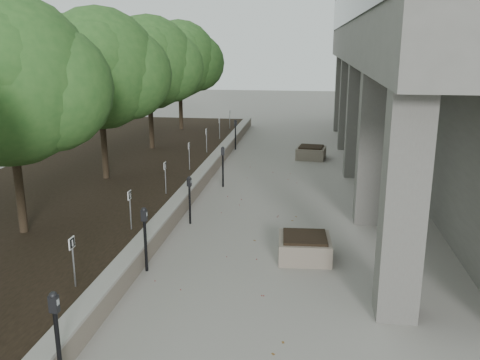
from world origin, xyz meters
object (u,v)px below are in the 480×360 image
Objects in this scene: crabapple_tree_5 at (180,75)px; parking_meter_4 at (223,167)px; crabapple_tree_3 at (101,95)px; parking_meter_5 at (235,135)px; crabapple_tree_4 at (149,83)px; parking_meter_2 at (145,240)px; planter_front at (305,247)px; planter_back at (311,152)px; parking_meter_3 at (190,200)px; parking_meter_1 at (58,340)px; crabapple_tree_2 at (11,116)px.

crabapple_tree_5 is 10.16m from parking_meter_4.
crabapple_tree_3 is 10.00m from crabapple_tree_5.
crabapple_tree_4 is at bearing -162.69° from parking_meter_5.
parking_meter_2 is at bearing -105.54° from parking_meter_5.
planter_back is (0.09, 10.38, -0.00)m from planter_front.
planter_back is (6.66, -4.34, -2.85)m from crabapple_tree_5.
parking_meter_1 is at bearing -77.60° from parking_meter_3.
crabapple_tree_5 is at bearing 90.00° from crabapple_tree_4.
parking_meter_3 is at bearing 148.58° from planter_front.
parking_meter_4 reaches higher than parking_meter_3.
crabapple_tree_5 is 16.37m from planter_front.
parking_meter_2 is at bearing -14.77° from crabapple_tree_2.
crabapple_tree_5 reaches higher than parking_meter_3.
crabapple_tree_3 is at bearing -139.64° from planter_back.
parking_meter_5 is (3.25, 12.10, -2.44)m from crabapple_tree_2.
planter_back is at bearing 5.63° from crabapple_tree_4.
crabapple_tree_2 is at bearing 166.45° from parking_meter_2.
planter_front is at bearing -35.72° from crabapple_tree_3.
parking_meter_5 is 3.72m from planter_back.
parking_meter_3 is 0.96× the size of parking_meter_5.
crabapple_tree_2 is at bearing -133.85° from parking_meter_3.
planter_front is (6.56, 0.28, -2.85)m from crabapple_tree_2.
crabapple_tree_4 is 3.93× the size of parking_meter_4.
crabapple_tree_3 is 1.00× the size of crabapple_tree_5.
crabapple_tree_3 is at bearing -130.14° from parking_meter_5.
parking_meter_5 is at bearing 65.40° from crabapple_tree_3.
parking_meter_2 is at bearing -101.05° from parking_meter_4.
planter_front is (3.31, 4.98, -0.47)m from parking_meter_1.
parking_meter_1 reaches higher than parking_meter_2.
parking_meter_3 is 3.72m from parking_meter_4.
parking_meter_2 reaches higher than parking_meter_3.
parking_meter_4 reaches higher than planter_front.
parking_meter_1 is 10.58m from parking_meter_4.
parking_meter_1 reaches higher than parking_meter_5.
crabapple_tree_4 is 3.82× the size of parking_meter_2.
planter_back is at bearing 81.07° from parking_meter_1.
crabapple_tree_3 is 3.93× the size of parking_meter_4.
crabapple_tree_4 reaches higher than planter_back.
crabapple_tree_2 reaches higher than parking_meter_4.
planter_front is 10.38m from planter_back.
planter_front is (6.56, -9.72, -2.85)m from crabapple_tree_4.
planter_back is at bearing 83.93° from parking_meter_3.
parking_meter_1 is at bearing -102.51° from planter_back.
crabapple_tree_3 reaches higher than planter_front.
crabapple_tree_3 reaches higher than parking_meter_4.
crabapple_tree_4 reaches higher than planter_front.
parking_meter_4 is (3.75, -9.13, -2.43)m from crabapple_tree_5.
crabapple_tree_2 and crabapple_tree_4 have the same top height.
parking_meter_4 is 1.21× the size of planter_back.
parking_meter_3 reaches higher than planter_front.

